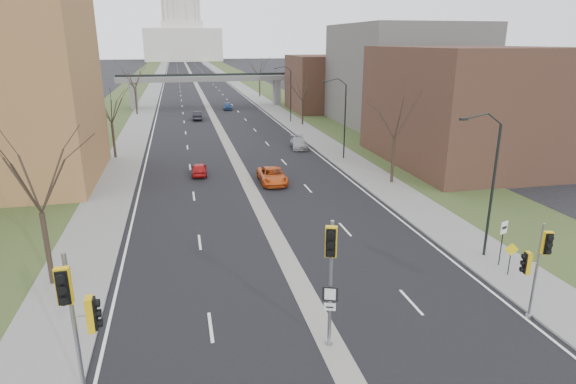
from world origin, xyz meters
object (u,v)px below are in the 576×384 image
object	(u,v)px
car_left_near	(199,169)
car_left_far	(198,115)
warning_sign	(511,254)
car_right_far	(228,106)
car_right_mid	(299,143)
signal_pole_median	(331,264)
signal_pole_left	(77,310)
signal_pole_right	(537,259)
car_right_near	(272,176)
speed_limit_sign	(503,235)

from	to	relation	value
car_left_near	car_left_far	world-z (taller)	car_left_far
warning_sign	car_right_far	bearing A→B (deg)	113.99
warning_sign	car_right_mid	distance (m)	35.29
signal_pole_median	warning_sign	xyz separation A→B (m)	(11.76, 4.14, -2.64)
signal_pole_left	car_right_mid	size ratio (longest dim) A/B	1.30
warning_sign	signal_pole_right	bearing A→B (deg)	-98.28
signal_pole_left	car_right_near	xyz separation A→B (m)	(11.84, 26.40, -3.15)
signal_pole_left	car_left_near	world-z (taller)	signal_pole_left
signal_pole_left	speed_limit_sign	bearing A→B (deg)	15.91
signal_pole_left	signal_pole_median	distance (m)	9.44
car_right_mid	car_left_near	bearing A→B (deg)	-135.53
signal_pole_left	warning_sign	size ratio (longest dim) A/B	3.08
car_left_far	car_right_far	size ratio (longest dim) A/B	1.08
speed_limit_sign	car_right_far	distance (m)	70.92
signal_pole_right	warning_sign	distance (m)	4.85
signal_pole_left	car_left_far	world-z (taller)	signal_pole_left
car_left_far	car_right_near	size ratio (longest dim) A/B	0.86
warning_sign	car_left_far	world-z (taller)	warning_sign
signal_pole_left	speed_limit_sign	size ratio (longest dim) A/B	2.18
car_left_near	car_right_mid	size ratio (longest dim) A/B	0.80
signal_pole_right	car_right_mid	bearing A→B (deg)	105.25
car_left_near	car_right_near	xyz separation A→B (m)	(6.45, -4.26, 0.08)
car_right_far	car_right_mid	bearing A→B (deg)	-77.58
car_right_mid	car_right_far	xyz separation A→B (m)	(-4.85, 36.47, 0.03)
car_left_far	car_right_near	world-z (taller)	car_left_far
signal_pole_median	car_right_far	size ratio (longest dim) A/B	1.43
signal_pole_median	car_right_near	distance (m)	25.57
car_right_near	car_right_mid	distance (m)	15.29
signal_pole_right	car_right_far	distance (m)	75.95
car_left_near	car_right_mid	xyz separation A→B (m)	(12.49, 9.78, 0.04)
signal_pole_left	signal_pole_median	bearing A→B (deg)	6.13
car_left_near	car_right_mid	distance (m)	15.86
car_right_near	warning_sign	bearing A→B (deg)	-65.13
signal_pole_left	warning_sign	bearing A→B (deg)	13.13
signal_pole_left	car_right_mid	distance (m)	44.33
signal_pole_right	car_right_far	xyz separation A→B (m)	(-6.13, 75.66, -2.46)
warning_sign	car_right_far	world-z (taller)	warning_sign
signal_pole_median	speed_limit_sign	size ratio (longest dim) A/B	2.12
car_left_near	car_right_mid	bearing A→B (deg)	-139.00
signal_pole_left	speed_limit_sign	distance (m)	22.44
speed_limit_sign	car_left_near	world-z (taller)	speed_limit_sign
signal_pole_median	signal_pole_right	size ratio (longest dim) A/B	1.19
warning_sign	car_left_far	bearing A→B (deg)	120.84
car_right_near	car_right_mid	world-z (taller)	car_right_near
signal_pole_median	car_left_far	size ratio (longest dim) A/B	1.32
signal_pole_left	car_right_near	size ratio (longest dim) A/B	1.17
car_left_near	car_left_far	bearing A→B (deg)	-89.39
signal_pole_median	speed_limit_sign	world-z (taller)	signal_pole_median
signal_pole_median	car_right_near	world-z (taller)	signal_pole_median
warning_sign	car_left_near	xyz separation A→B (m)	(-15.73, 25.36, -0.74)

